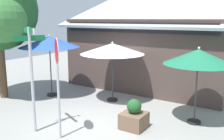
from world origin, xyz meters
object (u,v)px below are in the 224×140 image
Objects in this scene: patio_umbrella_forest_green_right at (198,57)px; patio_umbrella_ivory_center at (112,49)px; stop_sign at (57,70)px; sidewalk_planter at (134,117)px; patio_umbrella_royal_blue_left at (49,42)px; street_sign_post at (31,69)px.

patio_umbrella_ivory_center is at bearing 172.08° from patio_umbrella_forest_green_right.
stop_sign reaches higher than patio_umbrella_forest_green_right.
stop_sign is 3.73m from patio_umbrella_ivory_center.
patio_umbrella_forest_green_right is at bearing 44.11° from sidewalk_planter.
stop_sign is 3.04× the size of sidewalk_planter.
street_sign_post is at bearing -51.58° from patio_umbrella_royal_blue_left.
stop_sign is 1.14× the size of patio_umbrella_forest_green_right.
patio_umbrella_royal_blue_left is (-3.26, 2.81, 0.40)m from stop_sign.
patio_umbrella_royal_blue_left is 1.04× the size of patio_umbrella_ivory_center.
street_sign_post reaches higher than patio_umbrella_forest_green_right.
sidewalk_planter is at bearing -135.89° from patio_umbrella_forest_green_right.
sidewalk_planter is (2.42, 1.85, -1.57)m from street_sign_post.
street_sign_post is 3.32× the size of sidewalk_planter.
street_sign_post is 1.21× the size of patio_umbrella_ivory_center.
stop_sign is at bearing -81.01° from patio_umbrella_ivory_center.
sidewalk_planter is (1.47, 1.75, -1.63)m from stop_sign.
stop_sign is 4.32m from patio_umbrella_royal_blue_left.
street_sign_post is 0.96m from stop_sign.
patio_umbrella_royal_blue_left is at bearing 139.21° from stop_sign.
stop_sign is 1.06× the size of patio_umbrella_royal_blue_left.
sidewalk_planter is at bearing -12.64° from patio_umbrella_royal_blue_left.
patio_umbrella_royal_blue_left reaches higher than patio_umbrella_forest_green_right.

